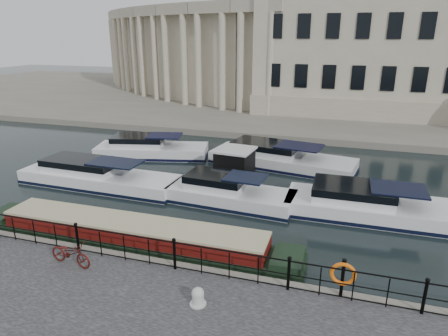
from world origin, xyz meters
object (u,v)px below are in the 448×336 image
(narrowboat, at_px, (132,239))
(bicycle, at_px, (70,253))
(harbour_hut, at_px, (235,168))
(mooring_bollard, at_px, (198,297))
(life_ring_post, at_px, (343,275))

(narrowboat, bearing_deg, bicycle, -110.73)
(bicycle, xyz_separation_m, narrowboat, (0.97, 2.58, -0.65))
(bicycle, distance_m, harbour_hut, 11.49)
(bicycle, relative_size, narrowboat, 0.12)
(bicycle, xyz_separation_m, mooring_bollard, (5.14, -0.73, -0.19))
(life_ring_post, height_order, harbour_hut, harbour_hut)
(bicycle, height_order, life_ring_post, life_ring_post)
(life_ring_post, bearing_deg, narrowboat, 168.85)
(mooring_bollard, height_order, life_ring_post, life_ring_post)
(bicycle, bearing_deg, harbour_hut, -7.50)
(narrowboat, height_order, harbour_hut, harbour_hut)
(life_ring_post, bearing_deg, bicycle, -174.28)
(bicycle, relative_size, mooring_bollard, 3.02)
(harbour_hut, bearing_deg, mooring_bollard, -73.70)
(bicycle, bearing_deg, life_ring_post, -76.79)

